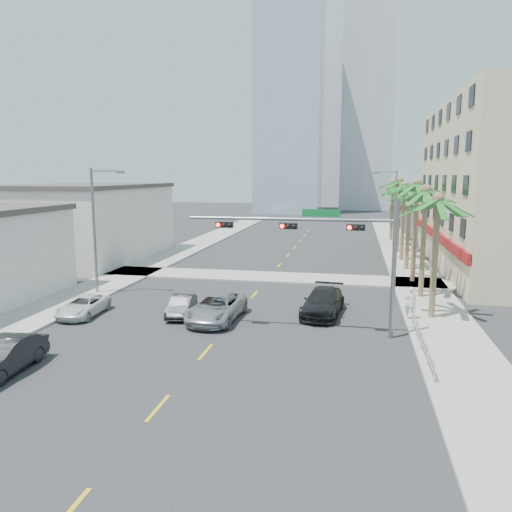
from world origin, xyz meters
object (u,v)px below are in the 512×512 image
Objects in this scene: car_lane_center at (217,308)px; car_lane_right at (323,302)px; car_parked_mid at (4,357)px; traffic_signal_mast at (332,242)px; car_parked_far at (83,306)px; pedestrian at (410,303)px; car_lane_left at (182,306)px.

car_lane_right is at bearing 24.73° from car_lane_center.
traffic_signal_mast is at bearing 27.86° from car_parked_mid.
car_lane_right is at bearing 39.60° from car_parked_mid.
car_parked_far is 2.26× the size of pedestrian.
car_parked_mid is 2.42× the size of pedestrian.
car_lane_left is at bearing 168.42° from traffic_signal_mast.
car_lane_left is 13.68m from pedestrian.
car_parked_mid is at bearing -123.06° from car_lane_center.
car_lane_center is 1.03× the size of car_lane_right.
traffic_signal_mast reaches higher than car_parked_mid.
car_lane_right is (-0.61, 3.83, -4.28)m from traffic_signal_mast.
car_parked_mid is at bearing -131.79° from car_lane_right.
traffic_signal_mast reaches higher than pedestrian.
car_lane_left is 2.41m from car_lane_center.
car_lane_center is (2.35, -0.50, 0.15)m from car_lane_left.
car_lane_left is (-9.07, 1.86, -4.45)m from traffic_signal_mast.
car_lane_center reaches higher than car_lane_left.
traffic_signal_mast is 6.91m from pedestrian.
traffic_signal_mast is 5.77m from car_lane_right.
car_lane_right is at bearing 5.35° from car_lane_left.
traffic_signal_mast is at bearing -8.76° from car_lane_center.
car_lane_center is (-6.71, 1.36, -4.29)m from traffic_signal_mast.
car_parked_mid is at bearing -148.95° from traffic_signal_mast.
pedestrian reaches higher than car_parked_far.
car_parked_far is (-15.02, 0.74, -4.46)m from traffic_signal_mast.
pedestrian is at bearing -1.18° from car_lane_left.
traffic_signal_mast reaches higher than car_lane_left.
car_lane_right is (8.45, 1.97, 0.17)m from car_lane_left.
car_parked_mid is 21.50m from pedestrian.
pedestrian is (11.23, 2.06, 0.33)m from car_lane_center.
car_lane_right reaches higher than car_lane_left.
traffic_signal_mast is 8.08m from car_lane_center.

